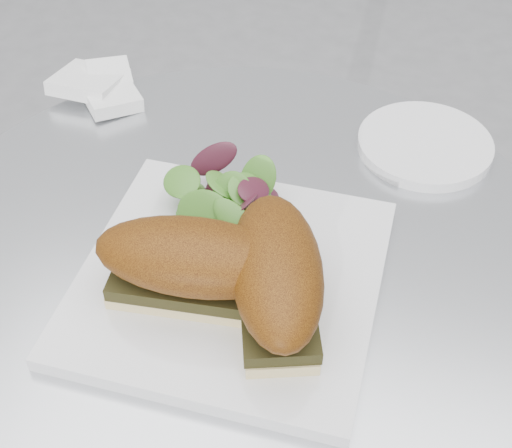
{
  "coord_description": "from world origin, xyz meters",
  "views": [
    {
      "loc": [
        0.15,
        -0.47,
        1.26
      ],
      "look_at": [
        0.02,
        0.01,
        0.77
      ],
      "focal_mm": 50.0,
      "sensor_mm": 36.0,
      "label": 1
    }
  ],
  "objects_px": {
    "plate": "(230,279)",
    "sandwich_right": "(276,275)",
    "saucer": "(425,145)",
    "sandwich_left": "(194,263)"
  },
  "relations": [
    {
      "from": "sandwich_left",
      "to": "sandwich_right",
      "type": "height_order",
      "value": "same"
    },
    {
      "from": "sandwich_left",
      "to": "sandwich_right",
      "type": "xyz_separation_m",
      "value": [
        0.07,
        0.01,
        0.0
      ]
    },
    {
      "from": "plate",
      "to": "sandwich_left",
      "type": "relative_size",
      "value": 1.51
    },
    {
      "from": "sandwich_right",
      "to": "saucer",
      "type": "relative_size",
      "value": 1.23
    },
    {
      "from": "sandwich_right",
      "to": "plate",
      "type": "bearing_deg",
      "value": -135.84
    },
    {
      "from": "plate",
      "to": "sandwich_right",
      "type": "relative_size",
      "value": 1.45
    },
    {
      "from": "plate",
      "to": "sandwich_right",
      "type": "xyz_separation_m",
      "value": [
        0.05,
        -0.03,
        0.05
      ]
    },
    {
      "from": "sandwich_left",
      "to": "sandwich_right",
      "type": "bearing_deg",
      "value": -0.77
    },
    {
      "from": "plate",
      "to": "sandwich_left",
      "type": "height_order",
      "value": "sandwich_left"
    },
    {
      "from": "sandwich_right",
      "to": "saucer",
      "type": "xyz_separation_m",
      "value": [
        0.11,
        0.29,
        -0.05
      ]
    }
  ]
}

